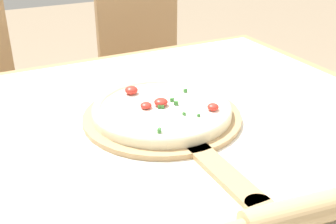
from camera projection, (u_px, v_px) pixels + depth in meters
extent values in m
cube|color=#A87F51|center=(146.00, 135.00, 0.93)|extent=(1.29, 1.03, 0.03)
cylinder|color=#A87F51|center=(234.00, 137.00, 1.71)|extent=(0.06, 0.06, 0.75)
cube|color=white|center=(146.00, 129.00, 0.93)|extent=(1.21, 0.95, 0.00)
cylinder|color=tan|center=(162.00, 116.00, 0.96)|extent=(0.36, 0.36, 0.01)
cube|color=tan|center=(225.00, 174.00, 0.76)|extent=(0.04, 0.20, 0.01)
cylinder|color=tan|center=(259.00, 206.00, 0.68)|extent=(0.05, 0.05, 0.01)
cylinder|color=beige|center=(162.00, 111.00, 0.96)|extent=(0.32, 0.32, 0.02)
torus|color=beige|center=(162.00, 108.00, 0.95)|extent=(0.32, 0.32, 0.02)
cylinder|color=white|center=(162.00, 107.00, 0.95)|extent=(0.28, 0.28, 0.00)
ellipsoid|color=red|center=(161.00, 102.00, 0.95)|extent=(0.03, 0.03, 0.02)
ellipsoid|color=red|center=(213.00, 107.00, 0.93)|extent=(0.03, 0.03, 0.02)
ellipsoid|color=red|center=(146.00, 105.00, 0.94)|extent=(0.03, 0.03, 0.01)
ellipsoid|color=red|center=(131.00, 90.00, 1.01)|extent=(0.03, 0.03, 0.02)
cube|color=#387533|center=(162.00, 107.00, 0.94)|extent=(0.01, 0.01, 0.01)
cube|color=#387533|center=(159.00, 130.00, 0.84)|extent=(0.01, 0.01, 0.01)
cube|color=#387533|center=(159.00, 106.00, 0.94)|extent=(0.01, 0.01, 0.01)
cube|color=#387533|center=(199.00, 115.00, 0.90)|extent=(0.01, 0.01, 0.01)
cube|color=#387533|center=(184.00, 114.00, 0.91)|extent=(0.01, 0.01, 0.01)
cube|color=#387533|center=(176.00, 103.00, 0.95)|extent=(0.01, 0.01, 0.01)
cube|color=#387533|center=(185.00, 91.00, 1.02)|extent=(0.01, 0.01, 0.01)
cube|color=#387533|center=(172.00, 100.00, 0.97)|extent=(0.01, 0.01, 0.01)
cylinder|color=tan|center=(39.00, 194.00, 1.62)|extent=(0.04, 0.04, 0.44)
cylinder|color=tan|center=(23.00, 155.00, 1.87)|extent=(0.04, 0.04, 0.44)
cube|color=tan|center=(156.00, 97.00, 1.87)|extent=(0.40, 0.40, 0.02)
cube|color=tan|center=(138.00, 36.00, 1.92)|extent=(0.38, 0.04, 0.44)
cylinder|color=tan|center=(138.00, 167.00, 1.78)|extent=(0.04, 0.04, 0.44)
cylinder|color=tan|center=(203.00, 150.00, 1.91)|extent=(0.04, 0.04, 0.44)
cylinder|color=tan|center=(112.00, 134.00, 2.04)|extent=(0.04, 0.04, 0.44)
cylinder|color=tan|center=(171.00, 121.00, 2.17)|extent=(0.04, 0.04, 0.44)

